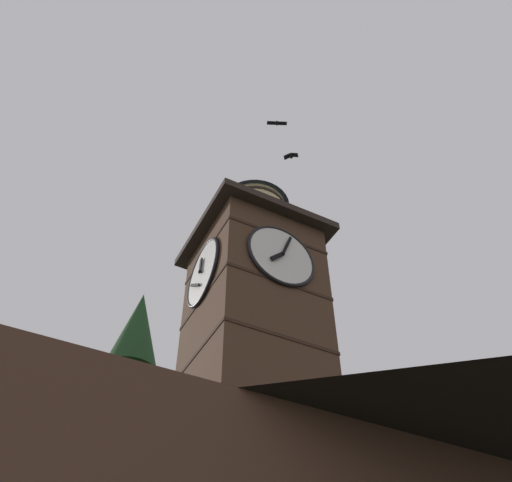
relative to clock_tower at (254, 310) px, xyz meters
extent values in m
cube|color=#4C3323|center=(-0.01, -0.01, -0.99)|extent=(3.18, 3.18, 6.98)
cube|color=#352318|center=(-0.01, -0.01, -3.65)|extent=(3.22, 3.22, 0.10)
cube|color=#352318|center=(-0.01, -0.01, -1.90)|extent=(3.22, 3.22, 0.10)
cube|color=#352318|center=(-0.01, -0.01, -0.16)|extent=(3.22, 3.22, 0.10)
cube|color=#352318|center=(-0.01, -0.01, 1.59)|extent=(3.22, 3.22, 0.10)
cylinder|color=white|center=(-0.01, 1.61, 0.77)|extent=(2.01, 0.10, 2.01)
torus|color=black|center=(-0.01, 1.63, 0.77)|extent=(2.11, 0.10, 2.11)
cube|color=black|center=(0.17, 1.71, 0.59)|extent=(0.45, 0.04, 0.43)
cube|color=black|center=(-0.16, 1.71, 1.15)|extent=(0.36, 0.04, 0.80)
sphere|color=black|center=(-0.01, 1.72, 0.77)|extent=(0.10, 0.10, 0.10)
cylinder|color=white|center=(1.61, -0.01, 0.77)|extent=(0.10, 2.01, 2.01)
torus|color=black|center=(1.63, -0.01, 0.77)|extent=(0.10, 2.11, 2.11)
cube|color=black|center=(1.71, -0.03, 1.02)|extent=(0.04, 0.16, 0.51)
cube|color=black|center=(1.71, -0.35, 0.52)|extent=(0.04, 0.71, 0.55)
sphere|color=black|center=(1.72, -0.01, 0.77)|extent=(0.10, 0.10, 0.10)
cube|color=#2D231E|center=(-0.01, -0.01, 2.62)|extent=(3.88, 3.88, 0.25)
cylinder|color=#D1BC84|center=(-0.01, -0.01, 3.59)|extent=(2.09, 2.09, 1.68)
cylinder|color=#2D2319|center=(-0.01, -0.01, 2.96)|extent=(2.15, 2.15, 0.10)
cylinder|color=#2D2319|center=(-0.01, -0.01, 3.38)|extent=(2.15, 2.15, 0.10)
cylinder|color=#2D2319|center=(-0.01, -0.01, 3.80)|extent=(2.15, 2.15, 0.10)
cylinder|color=#2D2319|center=(-0.01, -0.01, 4.21)|extent=(2.15, 2.15, 0.10)
cone|color=#2D3847|center=(-0.01, -0.01, 4.96)|extent=(2.39, 2.39, 1.07)
sphere|color=#384251|center=(-0.01, -0.01, 5.59)|extent=(0.16, 0.16, 0.16)
cone|color=#18341D|center=(1.52, -7.33, -0.90)|extent=(3.96, 3.96, 3.90)
cone|color=black|center=(1.52, -7.33, 1.05)|extent=(3.01, 3.01, 3.33)
cone|color=#1B3B1C|center=(1.52, -7.33, 3.49)|extent=(2.07, 2.07, 3.76)
ellipsoid|color=black|center=(-1.87, -0.35, 8.92)|extent=(0.31, 0.32, 0.16)
cube|color=black|center=(-1.98, -0.25, 8.92)|extent=(0.35, 0.34, 0.14)
cube|color=black|center=(-1.75, -0.45, 8.92)|extent=(0.35, 0.34, 0.14)
ellipsoid|color=black|center=(0.29, 2.22, 6.28)|extent=(0.17, 0.21, 0.10)
cube|color=black|center=(0.44, 2.15, 6.28)|extent=(0.36, 0.26, 0.03)
cube|color=black|center=(0.14, 2.29, 6.28)|extent=(0.36, 0.26, 0.03)
camera|label=1|loc=(5.72, 11.17, -9.80)|focal=39.14mm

